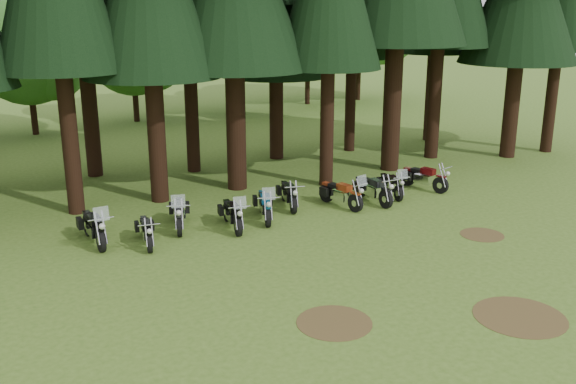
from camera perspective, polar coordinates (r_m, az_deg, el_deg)
name	(u,v)px	position (r m, az deg, el deg)	size (l,w,h in m)	color
ground	(382,268)	(18.48, 8.35, -6.70)	(120.00, 120.00, 0.00)	#41651D
decid_3	(33,54)	(38.86, -21.74, 11.32)	(6.12, 5.95, 7.65)	black
decid_4	(137,51)	(41.47, -13.24, 12.09)	(5.93, 5.76, 7.41)	black
decid_5	(239,19)	(43.32, -4.37, 15.10)	(8.45, 8.21, 10.56)	black
decid_6	(313,32)	(47.70, 2.25, 14.01)	(7.06, 6.86, 8.82)	black
decid_7	(366,17)	(50.15, 6.98, 15.19)	(8.44, 8.20, 10.55)	black
dirt_patch_0	(334,323)	(15.40, 4.14, -11.50)	(1.80, 1.80, 0.01)	#4C3D1E
dirt_patch_1	(482,235)	(21.74, 16.86, -3.66)	(1.40, 1.40, 0.01)	#4C3D1E
dirt_patch_2	(520,317)	(16.58, 19.89, -10.37)	(2.20, 2.20, 0.01)	#4C3D1E
motorcycle_0	(94,228)	(20.81, -16.87, -3.10)	(0.45, 2.38, 1.50)	black
motorcycle_1	(146,232)	(20.34, -12.47, -3.48)	(0.53, 1.98, 0.81)	black
motorcycle_2	(179,214)	(21.58, -9.64, -1.93)	(1.12, 2.29, 1.48)	black
motorcycle_3	(232,215)	(21.32, -4.96, -2.05)	(0.72, 2.23, 1.40)	black
motorcycle_4	(265,206)	(22.14, -2.07, -1.25)	(1.10, 2.25, 1.46)	black
motorcycle_5	(289,195)	(23.47, 0.07, -0.28)	(0.82, 2.14, 0.90)	black
motorcycle_6	(341,194)	(23.57, 4.72, -0.22)	(0.61, 2.27, 1.42)	black
motorcycle_7	(373,190)	(24.24, 7.52, 0.17)	(0.33, 2.31, 0.94)	black
motorcycle_8	(391,185)	(25.16, 9.16, 0.61)	(0.81, 2.07, 1.31)	black
motorcycle_9	(424,178)	(26.29, 11.97, 1.20)	(0.69, 2.20, 0.91)	black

